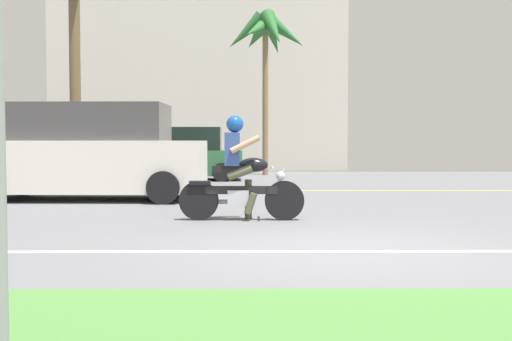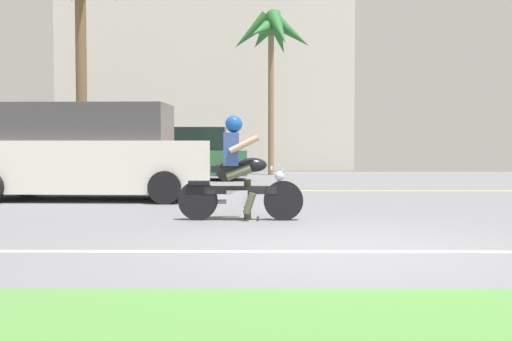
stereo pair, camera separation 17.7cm
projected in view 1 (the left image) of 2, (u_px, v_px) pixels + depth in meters
The scene contains 9 objects.
ground at pixel (312, 218), 10.14m from camera, with size 56.00×30.00×0.04m, color slate.
lane_line_near at pixel (340, 251), 6.93m from camera, with size 50.40×0.12×0.01m, color silver.
lane_line_far at pixel (291, 191), 15.44m from camera, with size 50.40×0.12×0.01m, color yellow.
motorcyclist at pixel (240, 176), 9.67m from camera, with size 1.92×0.63×1.60m.
suv_nearby at pixel (85, 153), 13.06m from camera, with size 5.03×2.18×1.98m.
parked_car_0 at pixel (14, 155), 20.04m from camera, with size 3.87×1.98×1.64m.
parked_car_1 at pixel (173, 156), 19.72m from camera, with size 4.48×1.88×1.64m.
palm_tree_0 at pixel (265, 37), 22.53m from camera, with size 3.02×3.05×5.85m.
building_far at pixel (201, 86), 27.92m from camera, with size 12.36×4.00×7.29m, color beige.
Camera 1 is at (-0.98, -7.08, 1.21)m, focal length 44.41 mm.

